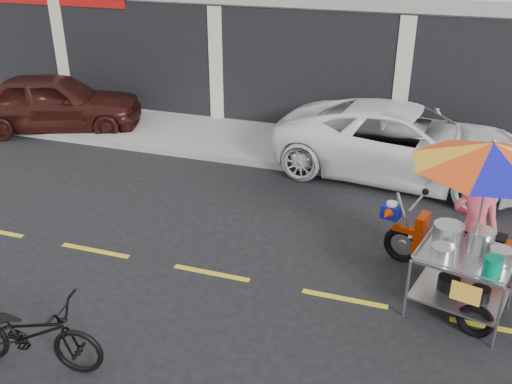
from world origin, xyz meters
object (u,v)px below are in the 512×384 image
(white_pickup, at_px, (406,143))
(maroon_sedan, at_px, (55,102))
(near_bicycle, at_px, (29,333))
(food_vendor_rig, at_px, (479,199))

(white_pickup, bearing_deg, maroon_sedan, 95.52)
(near_bicycle, relative_size, food_vendor_rig, 0.72)
(white_pickup, bearing_deg, near_bicycle, 159.46)
(maroon_sedan, xyz_separation_m, white_pickup, (8.42, -0.17, 0.01))
(maroon_sedan, height_order, white_pickup, white_pickup)
(white_pickup, height_order, food_vendor_rig, food_vendor_rig)
(maroon_sedan, relative_size, white_pickup, 0.80)
(white_pickup, distance_m, near_bicycle, 7.84)
(maroon_sedan, xyz_separation_m, near_bicycle, (4.84, -7.14, -0.24))
(white_pickup, bearing_deg, food_vendor_rig, -156.86)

